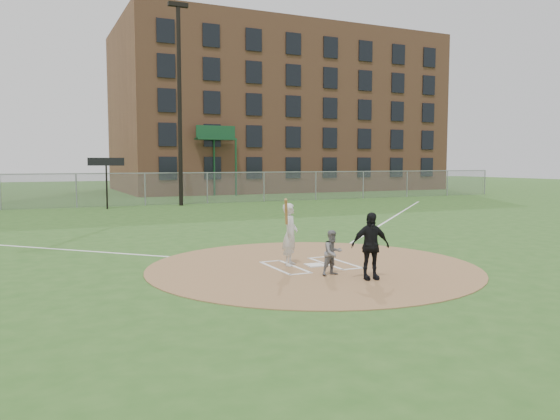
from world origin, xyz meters
name	(u,v)px	position (x,y,z in m)	size (l,w,h in m)	color
ground	(313,267)	(0.00, 0.00, 0.00)	(140.00, 140.00, 0.00)	#2C561D
dirt_circle	(313,266)	(0.00, 0.00, 0.01)	(8.40, 8.40, 0.02)	#9C7249
home_plate	(315,265)	(0.08, 0.03, 0.03)	(0.44, 0.44, 0.03)	silver
foul_line_first	(391,219)	(9.00, 9.00, 0.01)	(0.10, 24.00, 0.01)	white
catcher	(333,253)	(-0.10, -1.18, 0.55)	(0.52, 0.40, 1.06)	slate
umpire	(370,246)	(0.44, -1.92, 0.78)	(0.89, 0.37, 1.53)	black
batters_boxes	(310,265)	(0.00, 0.15, 0.03)	(2.08, 1.88, 0.01)	white
batter_at_plate	(290,234)	(-0.48, 0.35, 0.83)	(0.80, 1.03, 1.78)	silver
outfield_fence	(145,189)	(0.00, 22.00, 1.02)	(56.08, 0.08, 2.03)	slate
brick_warehouse	(275,114)	(16.00, 37.96, 7.50)	(30.00, 17.17, 15.00)	#985E41
light_pole	(179,97)	(2.00, 21.00, 6.61)	(1.20, 0.30, 12.22)	black
scoreboard_sign	(106,167)	(-2.50, 20.20, 2.39)	(2.00, 0.10, 2.93)	black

